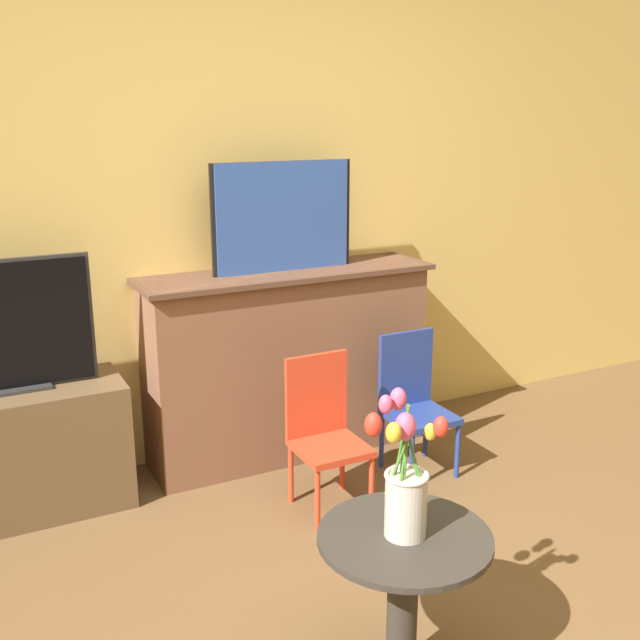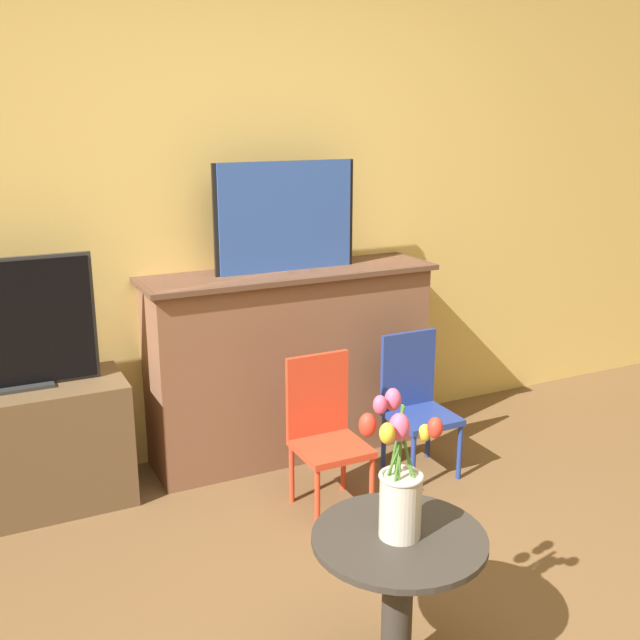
% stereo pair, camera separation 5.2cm
% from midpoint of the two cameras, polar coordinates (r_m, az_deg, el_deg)
% --- Properties ---
extents(wall_back, '(8.00, 0.06, 2.70)m').
position_cam_midpoint_polar(wall_back, '(3.72, -8.02, 9.90)').
color(wall_back, '#E0BC66').
rests_on(wall_back, ground).
extents(fireplace_mantel, '(1.48, 0.41, 0.96)m').
position_cam_midpoint_polar(fireplace_mantel, '(3.80, -2.89, -3.10)').
color(fireplace_mantel, brown).
rests_on(fireplace_mantel, ground).
extents(painting, '(0.73, 0.03, 0.53)m').
position_cam_midpoint_polar(painting, '(3.63, -3.24, 7.86)').
color(painting, black).
rests_on(painting, fireplace_mantel).
extents(tv_stand, '(0.84, 0.40, 0.57)m').
position_cam_midpoint_polar(tv_stand, '(3.55, -21.79, -9.24)').
color(tv_stand, brown).
rests_on(tv_stand, ground).
extents(tv_monitor, '(0.65, 0.12, 0.57)m').
position_cam_midpoint_polar(tv_monitor, '(3.37, -22.75, -0.52)').
color(tv_monitor, '#2D2D2D').
rests_on(tv_monitor, tv_stand).
extents(chair_red, '(0.30, 0.30, 0.68)m').
position_cam_midpoint_polar(chair_red, '(3.33, -0.13, -8.17)').
color(chair_red, red).
rests_on(chair_red, ground).
extents(chair_blue, '(0.30, 0.30, 0.68)m').
position_cam_midpoint_polar(chair_blue, '(3.68, 6.73, -5.92)').
color(chair_blue, navy).
rests_on(chair_blue, ground).
extents(side_table, '(0.52, 0.52, 0.51)m').
position_cam_midpoint_polar(side_table, '(2.40, 5.69, -19.53)').
color(side_table, '#332D28').
rests_on(side_table, ground).
extents(vase_tulips, '(0.20, 0.16, 0.44)m').
position_cam_midpoint_polar(vase_tulips, '(2.22, 5.79, -12.23)').
color(vase_tulips, beige).
rests_on(vase_tulips, side_table).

